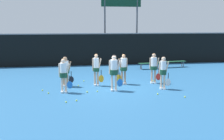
{
  "coord_description": "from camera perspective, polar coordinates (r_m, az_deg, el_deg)",
  "views": [
    {
      "loc": [
        -2.05,
        -13.13,
        3.31
      ],
      "look_at": [
        0.02,
        0.1,
        0.92
      ],
      "focal_mm": 42.0,
      "sensor_mm": 36.0,
      "label": 1
    }
  ],
  "objects": [
    {
      "name": "tennis_ball_0",
      "position": [
        12.78,
        -5.44,
        -4.78
      ],
      "size": [
        0.07,
        0.07,
        0.07
      ],
      "primitive_type": "sphere",
      "color": "#CCE033",
      "rests_on": "ground_plane"
    },
    {
      "name": "bench_courtside",
      "position": [
        19.37,
        8.23,
        1.34
      ],
      "size": [
        1.68,
        0.49,
        0.45
      ],
      "rotation": [
        0.0,
        0.0,
        0.08
      ],
      "color": "#19472D",
      "rests_on": "ground_plane"
    },
    {
      "name": "tennis_ball_2",
      "position": [
        12.89,
        -13.68,
        -4.9
      ],
      "size": [
        0.07,
        0.07,
        0.07
      ],
      "primitive_type": "sphere",
      "color": "#CCE033",
      "rests_on": "ground_plane"
    },
    {
      "name": "player_3",
      "position": [
        13.99,
        -10.09,
        0.29
      ],
      "size": [
        0.67,
        0.41,
        1.61
      ],
      "rotation": [
        0.0,
        0.0,
        -0.09
      ],
      "color": "tan",
      "rests_on": "ground_plane"
    },
    {
      "name": "player_6",
      "position": [
        14.7,
        9.09,
        0.95
      ],
      "size": [
        0.68,
        0.39,
        1.69
      ],
      "rotation": [
        0.0,
        0.0,
        -0.08
      ],
      "color": "tan",
      "rests_on": "ground_plane"
    },
    {
      "name": "tennis_ball_1",
      "position": [
        15.21,
        -6.14,
        -2.38
      ],
      "size": [
        0.07,
        0.07,
        0.07
      ],
      "primitive_type": "sphere",
      "color": "#CCE033",
      "rests_on": "ground_plane"
    },
    {
      "name": "tennis_ball_8",
      "position": [
        12.53,
        9.92,
        -5.18
      ],
      "size": [
        0.07,
        0.07,
        0.07
      ],
      "primitive_type": "sphere",
      "color": "#CCE033",
      "rests_on": "ground_plane"
    },
    {
      "name": "player_4",
      "position": [
        13.96,
        -3.43,
        0.57
      ],
      "size": [
        0.61,
        0.33,
        1.72
      ],
      "rotation": [
        0.0,
        0.0,
        -0.07
      ],
      "color": "tan",
      "rests_on": "ground_plane"
    },
    {
      "name": "player_1",
      "position": [
        12.86,
        0.45,
        0.12
      ],
      "size": [
        0.68,
        0.41,
        1.8
      ],
      "rotation": [
        0.0,
        0.0,
        -0.06
      ],
      "color": "beige",
      "rests_on": "ground_plane"
    },
    {
      "name": "tennis_ball_6",
      "position": [
        12.34,
        15.58,
        -5.66
      ],
      "size": [
        0.07,
        0.07,
        0.07
      ],
      "primitive_type": "sphere",
      "color": "#CCE033",
      "rests_on": "ground_plane"
    },
    {
      "name": "tennis_ball_4",
      "position": [
        11.46,
        -7.75,
        -6.59
      ],
      "size": [
        0.07,
        0.07,
        0.07
      ],
      "primitive_type": "sphere",
      "color": "#CCE033",
      "rests_on": "ground_plane"
    },
    {
      "name": "tennis_ball_11",
      "position": [
        14.2,
        0.99,
        -3.22
      ],
      "size": [
        0.07,
        0.07,
        0.07
      ],
      "primitive_type": "sphere",
      "color": "#CCE033",
      "rests_on": "ground_plane"
    },
    {
      "name": "bench_far",
      "position": [
        20.44,
        13.2,
        1.69
      ],
      "size": [
        2.01,
        0.61,
        0.47
      ],
      "rotation": [
        0.0,
        0.0,
        0.13
      ],
      "color": "#19472D",
      "rests_on": "ground_plane"
    },
    {
      "name": "scoreboard",
      "position": [
        23.09,
        2.0,
        13.96
      ],
      "size": [
        3.45,
        0.15,
        6.25
      ],
      "color": "#515156",
      "rests_on": "ground_plane"
    },
    {
      "name": "player_2",
      "position": [
        13.45,
        11.1,
        -0.02
      ],
      "size": [
        0.6,
        0.34,
        1.69
      ],
      "rotation": [
        0.0,
        0.0,
        -0.2
      ],
      "color": "beige",
      "rests_on": "ground_plane"
    },
    {
      "name": "tennis_ball_10",
      "position": [
        11.32,
        -9.97,
        -6.86
      ],
      "size": [
        0.07,
        0.07,
        0.07
      ],
      "primitive_type": "sphere",
      "color": "#CCE033",
      "rests_on": "ground_plane"
    },
    {
      "name": "tennis_ball_3",
      "position": [
        15.39,
        8.89,
        -2.28
      ],
      "size": [
        0.07,
        0.07,
        0.07
      ],
      "primitive_type": "sphere",
      "color": "#CCE033",
      "rests_on": "ground_plane"
    },
    {
      "name": "ground_plane",
      "position": [
        13.69,
        -0.04,
        -3.87
      ],
      "size": [
        140.0,
        140.0,
        0.0
      ],
      "primitive_type": "plane",
      "color": "#235684"
    },
    {
      "name": "tennis_ball_5",
      "position": [
        14.12,
        -7.36,
        -3.39
      ],
      "size": [
        0.07,
        0.07,
        0.07
      ],
      "primitive_type": "sphere",
      "color": "#CCE033",
      "rests_on": "ground_plane"
    },
    {
      "name": "fence_windscreen",
      "position": [
        20.96,
        -3.27,
        4.56
      ],
      "size": [
        60.0,
        0.08,
        2.55
      ],
      "color": "black",
      "rests_on": "ground_plane"
    },
    {
      "name": "player_5",
      "position": [
        14.3,
        2.5,
        0.72
      ],
      "size": [
        0.65,
        0.38,
        1.67
      ],
      "rotation": [
        0.0,
        0.0,
        0.18
      ],
      "color": "tan",
      "rests_on": "ground_plane"
    },
    {
      "name": "tennis_ball_7",
      "position": [
        13.5,
        -14.91,
        -4.28
      ],
      "size": [
        0.07,
        0.07,
        0.07
      ],
      "primitive_type": "sphere",
      "color": "#CCE033",
      "rests_on": "ground_plane"
    },
    {
      "name": "player_0",
      "position": [
        12.73,
        -10.49,
        -0.62
      ],
      "size": [
        0.64,
        0.37,
        1.67
      ],
      "rotation": [
        0.0,
        0.0,
        -0.11
      ],
      "color": "beige",
      "rests_on": "ground_plane"
    },
    {
      "name": "tennis_ball_9",
      "position": [
        12.85,
        -3.23,
        -4.67
      ],
      "size": [
        0.06,
        0.06,
        0.06
      ],
      "primitive_type": "sphere",
      "color": "#CCE033",
      "rests_on": "ground_plane"
    }
  ]
}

